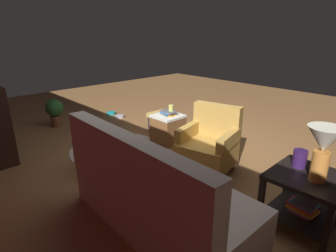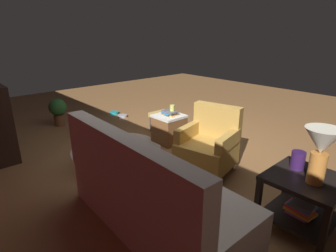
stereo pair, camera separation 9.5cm
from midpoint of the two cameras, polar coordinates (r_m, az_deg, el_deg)
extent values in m
plane|color=olive|center=(4.35, 3.73, -5.32)|extent=(12.00, 12.00, 0.00)
cube|color=silver|center=(2.76, -1.09, -15.69)|extent=(1.92, 0.89, 0.44)
cube|color=silver|center=(2.33, -7.91, -8.60)|extent=(1.90, 0.21, 0.56)
ellipsoid|color=red|center=(2.29, 6.23, -13.09)|extent=(0.42, 0.24, 0.28)
ellipsoid|color=white|center=(2.57, -1.14, -9.08)|extent=(0.42, 0.23, 0.28)
ellipsoid|color=#DB4C6B|center=(2.90, -6.82, -5.82)|extent=(0.42, 0.24, 0.28)
cube|color=#B78C3F|center=(3.69, 8.70, -5.73)|extent=(0.79, 0.79, 0.32)
cube|color=#B78C3F|center=(3.78, 10.91, 1.07)|extent=(0.67, 0.28, 0.45)
cube|color=#B78C3F|center=(3.72, 4.91, -1.19)|extent=(0.22, 0.57, 0.18)
cube|color=#B78C3F|center=(3.48, 13.16, -3.07)|extent=(0.22, 0.57, 0.18)
cylinder|color=#3F2819|center=(3.69, 2.94, -9.17)|extent=(0.05, 0.05, 0.10)
cylinder|color=#3F2819|center=(3.47, 10.47, -11.41)|extent=(0.05, 0.05, 0.10)
cylinder|color=#3F2819|center=(4.10, 6.93, -6.25)|extent=(0.05, 0.05, 0.10)
cylinder|color=#3F2819|center=(3.90, 13.81, -8.03)|extent=(0.05, 0.05, 0.10)
cube|color=black|center=(2.84, 27.77, -9.77)|extent=(0.64, 0.64, 0.04)
cube|color=black|center=(3.03, 26.60, -16.28)|extent=(0.58, 0.58, 0.03)
cube|color=black|center=(3.28, 24.21, -10.33)|extent=(0.05, 0.05, 0.55)
cube|color=black|center=(2.66, 30.56, -18.77)|extent=(0.05, 0.05, 0.55)
cube|color=black|center=(2.82, 19.11, -14.70)|extent=(0.05, 0.05, 0.55)
cylinder|color=#C67A33|center=(2.70, 29.48, -7.66)|extent=(0.14, 0.14, 0.28)
cone|color=white|center=(2.61, 30.36, -2.73)|extent=(0.30, 0.30, 0.22)
cylinder|color=#33194C|center=(2.92, 26.26, -6.39)|extent=(0.13, 0.13, 0.17)
cube|color=#994C8C|center=(3.02, 26.58, -15.83)|extent=(0.22, 0.21, 0.02)
cube|color=orange|center=(2.99, 26.65, -15.54)|extent=(0.27, 0.20, 0.03)
cube|color=red|center=(2.99, 26.60, -14.87)|extent=(0.24, 0.17, 0.03)
cube|color=#2D72B2|center=(2.98, 26.96, -14.56)|extent=(0.24, 0.21, 0.02)
cube|color=#595960|center=(2.95, 27.16, -14.36)|extent=(0.21, 0.18, 0.03)
cube|color=olive|center=(3.79, -12.02, -1.85)|extent=(0.56, 0.44, 0.03)
cylinder|color=olive|center=(3.78, -7.35, -5.60)|extent=(0.03, 0.03, 0.45)
cylinder|color=olive|center=(4.17, -11.31, -3.40)|extent=(0.03, 0.03, 0.45)
cylinder|color=olive|center=(3.60, -12.33, -7.21)|extent=(0.03, 0.03, 0.45)
cylinder|color=olive|center=(4.01, -15.95, -4.73)|extent=(0.03, 0.03, 0.45)
cube|color=silver|center=(3.78, -12.05, -1.51)|extent=(0.36, 0.29, 0.02)
cube|color=silver|center=(3.72, -13.78, -0.28)|extent=(0.33, 0.14, 0.20)
cube|color=brown|center=(4.63, 0.82, -0.78)|extent=(0.44, 0.44, 0.44)
cube|color=silver|center=(4.55, 0.83, 2.06)|extent=(0.45, 0.45, 0.04)
cube|color=orange|center=(4.55, 1.00, 2.47)|extent=(0.24, 0.16, 0.02)
cube|color=#2D72B2|center=(4.55, 0.81, 2.75)|extent=(0.20, 0.21, 0.02)
cube|color=#595960|center=(4.53, 0.98, 3.02)|extent=(0.24, 0.17, 0.03)
cylinder|color=#D8D866|center=(4.50, 1.50, 3.77)|extent=(0.08, 0.08, 0.10)
cube|color=#262628|center=(4.66, 0.72, 2.90)|extent=(0.07, 0.17, 0.02)
cube|color=tan|center=(5.10, -0.48, 2.30)|extent=(0.40, 0.40, 0.08)
cylinder|color=#262628|center=(5.15, 2.20, 0.34)|extent=(0.02, 0.02, 0.28)
cylinder|color=#262628|center=(5.38, -0.33, 1.21)|extent=(0.02, 0.02, 0.28)
cylinder|color=#262628|center=(4.93, -0.64, -0.51)|extent=(0.02, 0.02, 0.28)
cylinder|color=#262628|center=(5.17, -3.14, 0.43)|extent=(0.02, 0.02, 0.28)
cylinder|color=beige|center=(4.51, -10.05, -4.60)|extent=(1.43, 1.43, 0.01)
cylinder|color=silver|center=(6.12, -9.02, 2.06)|extent=(0.20, 0.20, 0.05)
cylinder|color=teal|center=(6.41, -10.70, 2.74)|extent=(0.20, 0.20, 0.05)
cylinder|color=brown|center=(5.90, -21.24, 1.18)|extent=(0.20, 0.20, 0.22)
sphere|color=#2D6B33|center=(5.83, -21.56, 3.71)|extent=(0.34, 0.34, 0.34)
camera|label=1|loc=(0.05, -89.28, 0.25)|focal=29.29mm
camera|label=2|loc=(0.05, 90.72, -0.25)|focal=29.29mm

